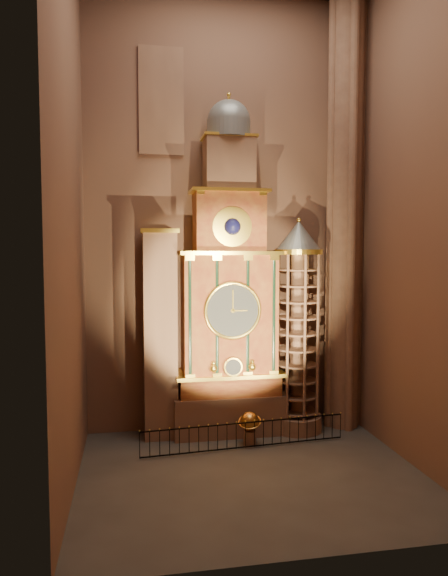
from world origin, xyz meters
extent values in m
plane|color=#383330|center=(0.00, 0.00, 0.00)|extent=(14.00, 14.00, 0.00)
plane|color=brown|center=(0.00, 6.00, 11.00)|extent=(22.00, 0.00, 22.00)
plane|color=brown|center=(-7.00, 0.00, 11.00)|extent=(0.00, 22.00, 22.00)
plane|color=brown|center=(7.00, 0.00, 11.00)|extent=(0.00, 22.00, 22.00)
cube|color=#8C634C|center=(0.00, 5.00, 1.00)|extent=(5.60, 2.20, 2.00)
cube|color=maroon|center=(0.00, 5.00, 2.50)|extent=(5.00, 2.00, 1.00)
cube|color=#FAD449|center=(0.00, 4.95, 3.05)|extent=(5.40, 2.30, 0.18)
cube|color=maroon|center=(0.00, 5.00, 6.00)|extent=(4.60, 2.00, 6.00)
cylinder|color=black|center=(-2.05, 4.14, 6.00)|extent=(0.32, 0.32, 5.60)
cylinder|color=black|center=(-0.75, 4.14, 6.00)|extent=(0.32, 0.32, 5.60)
cylinder|color=black|center=(0.75, 4.14, 6.00)|extent=(0.32, 0.32, 5.60)
cylinder|color=black|center=(2.05, 4.14, 6.00)|extent=(0.32, 0.32, 5.60)
cube|color=#FAD449|center=(0.00, 4.95, 9.05)|extent=(5.00, 2.25, 0.18)
cylinder|color=#2D3033|center=(0.00, 3.99, 6.30)|extent=(2.60, 0.12, 2.60)
torus|color=#FAD449|center=(0.00, 3.94, 6.30)|extent=(2.80, 0.16, 2.80)
cylinder|color=#FAD449|center=(0.00, 3.84, 3.60)|extent=(0.90, 0.10, 0.90)
sphere|color=#FAD449|center=(-0.95, 3.89, 3.55)|extent=(0.36, 0.36, 0.36)
sphere|color=#FAD449|center=(0.95, 3.89, 3.55)|extent=(0.36, 0.36, 0.36)
cube|color=maroon|center=(0.00, 5.00, 10.50)|extent=(3.40, 1.80, 3.00)
sphere|color=#0C0D3E|center=(0.00, 4.09, 10.30)|extent=(0.80, 0.80, 0.80)
cube|color=#FAD449|center=(0.00, 4.95, 12.05)|extent=(3.80, 2.00, 0.15)
cube|color=#8C634C|center=(0.00, 5.00, 13.30)|extent=(2.40, 1.60, 2.60)
sphere|color=slate|center=(0.00, 5.00, 15.40)|extent=(2.10, 2.10, 2.10)
cylinder|color=#FAD449|center=(0.00, 5.00, 16.30)|extent=(0.14, 0.14, 0.80)
cube|color=#8C634C|center=(-3.40, 5.00, 5.00)|extent=(1.60, 1.40, 10.00)
cube|color=#FAD449|center=(-3.40, 4.58, 3.00)|extent=(1.35, 0.10, 2.10)
cube|color=#552816|center=(-3.40, 4.52, 3.00)|extent=(1.05, 0.04, 1.75)
cube|color=#FAD449|center=(-3.40, 4.58, 5.60)|extent=(1.35, 0.10, 2.10)
cube|color=#552816|center=(-3.40, 4.52, 5.60)|extent=(1.05, 0.04, 1.75)
cube|color=#FAD449|center=(-3.40, 4.58, 8.20)|extent=(1.35, 0.10, 2.10)
cube|color=#552816|center=(-3.40, 4.52, 8.20)|extent=(1.05, 0.04, 1.75)
cube|color=#FAD449|center=(-3.40, 5.00, 10.10)|extent=(1.80, 1.60, 0.20)
cylinder|color=#8C634C|center=(3.50, 4.70, 0.40)|extent=(2.50, 2.50, 0.80)
cylinder|color=#8C634C|center=(3.50, 4.70, 4.90)|extent=(0.70, 0.70, 8.20)
cylinder|color=#FAD449|center=(3.50, 4.70, 9.10)|extent=(2.40, 2.40, 0.25)
cone|color=slate|center=(3.50, 4.70, 9.90)|extent=(2.30, 2.30, 1.50)
sphere|color=#FAD449|center=(3.50, 4.70, 10.70)|extent=(0.20, 0.20, 0.20)
cylinder|color=#8C634C|center=(6.10, 5.00, 11.00)|extent=(1.60, 1.60, 22.00)
cylinder|color=#8C634C|center=(6.90, 5.00, 11.00)|extent=(0.44, 0.44, 22.00)
cylinder|color=#8C634C|center=(5.30, 5.00, 11.00)|extent=(0.44, 0.44, 22.00)
cylinder|color=#8C634C|center=(6.10, 5.80, 11.00)|extent=(0.44, 0.44, 22.00)
cylinder|color=#8C634C|center=(6.10, 4.20, 11.00)|extent=(0.44, 0.44, 22.00)
cube|color=navy|center=(-3.20, 5.94, 16.50)|extent=(2.00, 0.10, 5.00)
cube|color=#8C634C|center=(-3.20, 5.88, 16.50)|extent=(2.20, 0.06, 5.20)
cylinder|color=#8C634C|center=(0.65, 3.11, 0.35)|extent=(0.59, 0.59, 0.69)
sphere|color=#BD7E35|center=(0.65, 3.11, 1.14)|extent=(0.89, 0.89, 0.89)
torus|color=#BD7E35|center=(0.65, 3.11, 1.14)|extent=(1.38, 1.35, 0.48)
cube|color=black|center=(0.34, 2.64, 1.24)|extent=(9.66, 0.86, 0.05)
cube|color=black|center=(0.34, 2.64, 0.11)|extent=(9.66, 0.86, 0.05)
camera|label=1|loc=(-4.77, -19.92, 9.09)|focal=32.00mm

